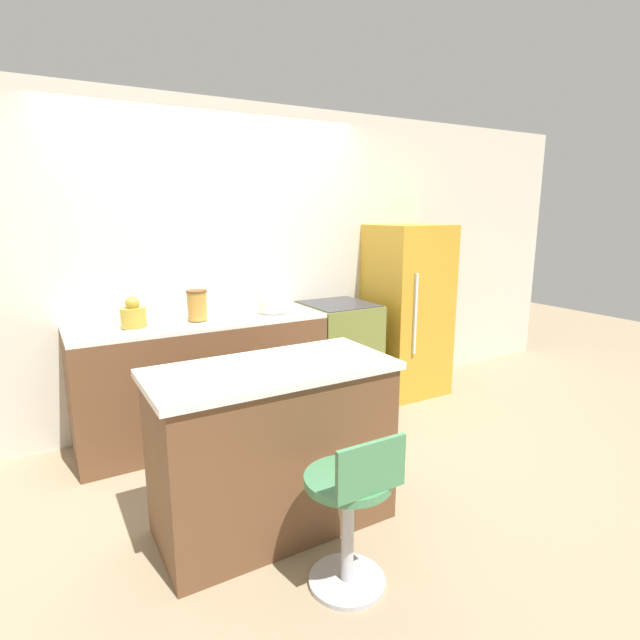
{
  "coord_description": "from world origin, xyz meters",
  "views": [
    {
      "loc": [
        -1.36,
        -3.3,
        1.74
      ],
      "look_at": [
        0.39,
        -0.33,
        0.99
      ],
      "focal_mm": 28.0,
      "sensor_mm": 36.0,
      "label": 1
    }
  ],
  "objects_px": {
    "stool_chair": "(351,510)",
    "kettle": "(133,315)",
    "refrigerator": "(407,310)",
    "mixing_bowl": "(273,306)",
    "oven_range": "(338,355)"
  },
  "relations": [
    {
      "from": "oven_range",
      "to": "mixing_bowl",
      "type": "relative_size",
      "value": 3.83
    },
    {
      "from": "stool_chair",
      "to": "kettle",
      "type": "distance_m",
      "value": 2.08
    },
    {
      "from": "oven_range",
      "to": "stool_chair",
      "type": "bearing_deg",
      "value": -120.86
    },
    {
      "from": "kettle",
      "to": "mixing_bowl",
      "type": "relative_size",
      "value": 0.88
    },
    {
      "from": "kettle",
      "to": "mixing_bowl",
      "type": "xyz_separation_m",
      "value": [
        1.07,
        0.0,
        -0.04
      ]
    },
    {
      "from": "stool_chair",
      "to": "kettle",
      "type": "xyz_separation_m",
      "value": [
        -0.56,
        1.9,
        0.63
      ]
    },
    {
      "from": "refrigerator",
      "to": "mixing_bowl",
      "type": "relative_size",
      "value": 6.53
    },
    {
      "from": "stool_chair",
      "to": "mixing_bowl",
      "type": "height_order",
      "value": "mixing_bowl"
    },
    {
      "from": "refrigerator",
      "to": "stool_chair",
      "type": "distance_m",
      "value": 2.77
    },
    {
      "from": "kettle",
      "to": "oven_range",
      "type": "bearing_deg",
      "value": 1.34
    },
    {
      "from": "refrigerator",
      "to": "mixing_bowl",
      "type": "height_order",
      "value": "refrigerator"
    },
    {
      "from": "refrigerator",
      "to": "stool_chair",
      "type": "height_order",
      "value": "refrigerator"
    },
    {
      "from": "oven_range",
      "to": "refrigerator",
      "type": "bearing_deg",
      "value": -0.17
    },
    {
      "from": "oven_range",
      "to": "kettle",
      "type": "xyz_separation_m",
      "value": [
        -1.72,
        -0.04,
        0.56
      ]
    },
    {
      "from": "oven_range",
      "to": "kettle",
      "type": "height_order",
      "value": "kettle"
    }
  ]
}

